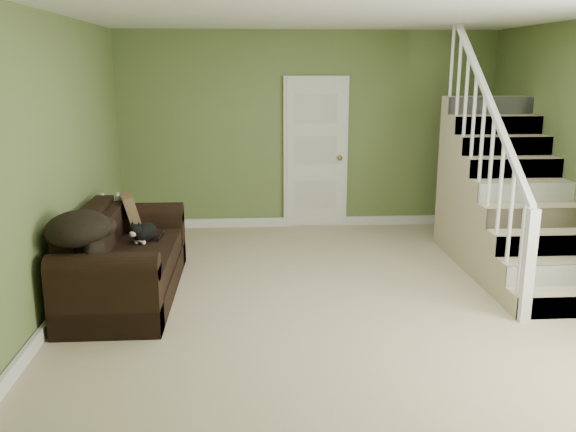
{
  "coord_description": "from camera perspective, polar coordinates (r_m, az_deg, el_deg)",
  "views": [
    {
      "loc": [
        -0.8,
        -5.37,
        2.15
      ],
      "look_at": [
        -0.42,
        0.43,
        0.71
      ],
      "focal_mm": 38.0,
      "sensor_mm": 36.0,
      "label": 1
    }
  ],
  "objects": [
    {
      "name": "wall_front",
      "position": [
        2.87,
        12.61,
        -3.62
      ],
      "size": [
        5.0,
        0.04,
        2.6
      ],
      "primitive_type": "cube",
      "color": "olive",
      "rests_on": "floor"
    },
    {
      "name": "floor",
      "position": [
        5.84,
        4.42,
        -7.72
      ],
      "size": [
        5.0,
        5.5,
        0.01
      ],
      "primitive_type": "cube",
      "color": "#C2B28C",
      "rests_on": "ground"
    },
    {
      "name": "baseboard_back",
      "position": [
        8.39,
        1.84,
        -0.52
      ],
      "size": [
        5.0,
        0.04,
        0.12
      ],
      "primitive_type": "cube",
      "color": "white",
      "rests_on": "floor"
    },
    {
      "name": "ceiling",
      "position": [
        5.45,
        4.96,
        18.61
      ],
      "size": [
        5.0,
        5.5,
        0.01
      ],
      "primitive_type": "cube",
      "color": "white",
      "rests_on": "wall_back"
    },
    {
      "name": "wall_left",
      "position": [
        5.7,
        -21.13,
        4.41
      ],
      "size": [
        0.04,
        5.5,
        2.6
      ],
      "primitive_type": "cube",
      "color": "olive",
      "rests_on": "floor"
    },
    {
      "name": "sofa",
      "position": [
        6.03,
        -15.23,
        -4.34
      ],
      "size": [
        0.89,
        2.07,
        0.82
      ],
      "color": "black",
      "rests_on": "floor"
    },
    {
      "name": "cat",
      "position": [
        6.2,
        -13.27,
        -1.51
      ],
      "size": [
        0.3,
        0.53,
        0.25
      ],
      "rotation": [
        0.0,
        0.0,
        -0.35
      ],
      "color": "black",
      "rests_on": "sofa"
    },
    {
      "name": "wall_back",
      "position": [
        8.21,
        1.89,
        7.95
      ],
      "size": [
        5.0,
        0.04,
        2.6
      ],
      "primitive_type": "cube",
      "color": "olive",
      "rests_on": "floor"
    },
    {
      "name": "banana",
      "position": [
        5.44,
        -15.6,
        -4.62
      ],
      "size": [
        0.13,
        0.19,
        0.05
      ],
      "primitive_type": "ellipsoid",
      "rotation": [
        0.0,
        0.0,
        0.46
      ],
      "color": "gold",
      "rests_on": "sofa"
    },
    {
      "name": "throw_pillow",
      "position": [
        6.66,
        -14.4,
        0.19
      ],
      "size": [
        0.32,
        0.47,
        0.44
      ],
      "primitive_type": "cube",
      "rotation": [
        0.0,
        -0.24,
        0.29
      ],
      "color": "#4B2D1E",
      "rests_on": "sofa"
    },
    {
      "name": "door",
      "position": [
        8.21,
        2.61,
        5.88
      ],
      "size": [
        0.86,
        0.12,
        2.02
      ],
      "color": "white",
      "rests_on": "floor"
    },
    {
      "name": "staircase",
      "position": [
        7.09,
        19.57,
        0.81
      ],
      "size": [
        1.0,
        2.51,
        2.82
      ],
      "color": "#C2B28C",
      "rests_on": "floor"
    },
    {
      "name": "throw_blanket",
      "position": [
        5.3,
        -19.05,
        -1.1
      ],
      "size": [
        0.64,
        0.76,
        0.28
      ],
      "primitive_type": "ellipsoid",
      "rotation": [
        0.0,
        0.0,
        -0.21
      ],
      "color": "black",
      "rests_on": "sofa"
    },
    {
      "name": "baseboard_left",
      "position": [
        6.0,
        -19.82,
        -7.32
      ],
      "size": [
        0.04,
        5.5,
        0.12
      ],
      "primitive_type": "cube",
      "color": "white",
      "rests_on": "floor"
    },
    {
      "name": "side_table",
      "position": [
        6.89,
        -15.9,
        -2.14
      ],
      "size": [
        0.51,
        0.51,
        0.83
      ],
      "rotation": [
        0.0,
        0.0,
        -0.02
      ],
      "color": "black",
      "rests_on": "floor"
    }
  ]
}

